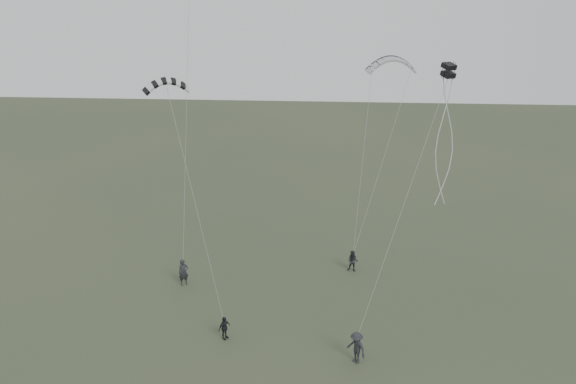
# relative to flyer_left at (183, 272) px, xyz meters

# --- Properties ---
(ground) EXTENTS (140.00, 140.00, 0.00)m
(ground) POSITION_rel_flyer_left_xyz_m (6.32, -5.82, -0.96)
(ground) COLOR #35412B
(ground) RESTS_ON ground
(flyer_left) EXTENTS (0.83, 0.73, 1.92)m
(flyer_left) POSITION_rel_flyer_left_xyz_m (0.00, 0.00, 0.00)
(flyer_left) COLOR #222328
(flyer_left) RESTS_ON ground
(flyer_right) EXTENTS (0.93, 0.81, 1.63)m
(flyer_right) POSITION_rel_flyer_left_xyz_m (11.94, 2.79, -0.15)
(flyer_right) COLOR #242429
(flyer_right) RESTS_ON ground
(flyer_center) EXTENTS (0.82, 0.92, 1.49)m
(flyer_center) POSITION_rel_flyer_left_xyz_m (3.99, -6.14, -0.21)
(flyer_center) COLOR black
(flyer_center) RESTS_ON ground
(flyer_far) EXTENTS (1.40, 1.39, 1.94)m
(flyer_far) POSITION_rel_flyer_left_xyz_m (11.74, -7.81, 0.01)
(flyer_far) COLOR #232428
(flyer_far) RESTS_ON ground
(kite_pale_large) EXTENTS (3.81, 1.70, 1.66)m
(kite_pale_large) POSITION_rel_flyer_left_xyz_m (14.41, 7.72, 13.83)
(kite_pale_large) COLOR #A2A4A7
(kite_pale_large) RESTS_ON flyer_right
(kite_striped) EXTENTS (2.82, 1.93, 1.24)m
(kite_striped) POSITION_rel_flyer_left_xyz_m (0.46, -2.17, 13.76)
(kite_striped) COLOR black
(kite_striped) RESTS_ON flyer_center
(kite_box) EXTENTS (0.90, 0.95, 0.82)m
(kite_box) POSITION_rel_flyer_left_xyz_m (16.24, -3.18, 14.68)
(kite_box) COLOR black
(kite_box) RESTS_ON flyer_far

